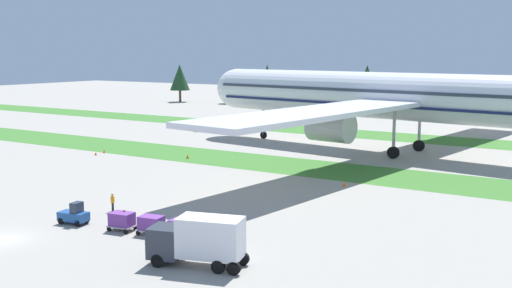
{
  "coord_description": "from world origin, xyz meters",
  "views": [
    {
      "loc": [
        42.44,
        -29.74,
        14.95
      ],
      "look_at": [
        3.8,
        31.99,
        4.0
      ],
      "focal_mm": 43.23,
      "sensor_mm": 36.0,
      "label": 1
    }
  ],
  "objects_px": {
    "catering_truck": "(198,239)",
    "pushback_tractor": "(201,127)",
    "taxiway_marker_3": "(96,154)",
    "taxiway_marker_0": "(344,184)",
    "taxiway_marker_2": "(188,156)",
    "cargo_dolly_lead": "(122,220)",
    "taxiway_marker_1": "(104,151)",
    "ground_crew_marshaller": "(125,219)",
    "ground_crew_loader": "(113,202)",
    "cargo_dolly_fourth": "(214,232)",
    "airliner": "(394,96)",
    "cargo_dolly_second": "(151,224)",
    "cargo_dolly_third": "(182,228)",
    "baggage_tug": "(74,215)"
  },
  "relations": [
    {
      "from": "ground_crew_marshaller",
      "to": "taxiway_marker_1",
      "type": "relative_size",
      "value": 3.46
    },
    {
      "from": "baggage_tug",
      "to": "cargo_dolly_second",
      "type": "distance_m",
      "value": 7.93
    },
    {
      "from": "baggage_tug",
      "to": "taxiway_marker_2",
      "type": "relative_size",
      "value": 4.42
    },
    {
      "from": "airliner",
      "to": "cargo_dolly_lead",
      "type": "xyz_separation_m",
      "value": [
        -5.47,
        -50.68,
        -7.57
      ]
    },
    {
      "from": "taxiway_marker_2",
      "to": "taxiway_marker_3",
      "type": "bearing_deg",
      "value": -159.66
    },
    {
      "from": "cargo_dolly_third",
      "to": "taxiway_marker_0",
      "type": "bearing_deg",
      "value": -15.83
    },
    {
      "from": "cargo_dolly_lead",
      "to": "ground_crew_marshaller",
      "type": "bearing_deg",
      "value": -1.1
    },
    {
      "from": "airliner",
      "to": "cargo_dolly_second",
      "type": "bearing_deg",
      "value": -175.53
    },
    {
      "from": "ground_crew_loader",
      "to": "taxiway_marker_0",
      "type": "relative_size",
      "value": 2.73
    },
    {
      "from": "taxiway_marker_3",
      "to": "ground_crew_loader",
      "type": "bearing_deg",
      "value": -40.8
    },
    {
      "from": "ground_crew_marshaller",
      "to": "taxiway_marker_0",
      "type": "xyz_separation_m",
      "value": [
        8.87,
        25.47,
        -0.63
      ]
    },
    {
      "from": "ground_crew_marshaller",
      "to": "ground_crew_loader",
      "type": "distance_m",
      "value": 6.4
    },
    {
      "from": "cargo_dolly_lead",
      "to": "taxiway_marker_1",
      "type": "xyz_separation_m",
      "value": [
        -30.87,
        28.01,
        -0.67
      ]
    },
    {
      "from": "cargo_dolly_lead",
      "to": "cargo_dolly_fourth",
      "type": "height_order",
      "value": "same"
    },
    {
      "from": "ground_crew_loader",
      "to": "taxiway_marker_3",
      "type": "xyz_separation_m",
      "value": [
        -25.22,
        21.77,
        -0.72
      ]
    },
    {
      "from": "catering_truck",
      "to": "ground_crew_marshaller",
      "type": "height_order",
      "value": "catering_truck"
    },
    {
      "from": "taxiway_marker_0",
      "to": "taxiway_marker_3",
      "type": "relative_size",
      "value": 1.39
    },
    {
      "from": "taxiway_marker_0",
      "to": "taxiway_marker_2",
      "type": "relative_size",
      "value": 1.02
    },
    {
      "from": "taxiway_marker_3",
      "to": "pushback_tractor",
      "type": "bearing_deg",
      "value": 96.66
    },
    {
      "from": "airliner",
      "to": "cargo_dolly_second",
      "type": "relative_size",
      "value": 35.01
    },
    {
      "from": "taxiway_marker_2",
      "to": "taxiway_marker_0",
      "type": "bearing_deg",
      "value": -10.7
    },
    {
      "from": "cargo_dolly_lead",
      "to": "catering_truck",
      "type": "bearing_deg",
      "value": -116.94
    },
    {
      "from": "catering_truck",
      "to": "pushback_tractor",
      "type": "bearing_deg",
      "value": 21.1
    },
    {
      "from": "airliner",
      "to": "taxiway_marker_1",
      "type": "xyz_separation_m",
      "value": [
        -36.34,
        -22.67,
        -8.24
      ]
    },
    {
      "from": "airliner",
      "to": "pushback_tractor",
      "type": "distance_m",
      "value": 40.47
    },
    {
      "from": "cargo_dolly_fourth",
      "to": "taxiway_marker_1",
      "type": "relative_size",
      "value": 4.78
    },
    {
      "from": "cargo_dolly_lead",
      "to": "taxiway_marker_1",
      "type": "distance_m",
      "value": 41.69
    },
    {
      "from": "airliner",
      "to": "cargo_dolly_third",
      "type": "height_order",
      "value": "airliner"
    },
    {
      "from": "cargo_dolly_lead",
      "to": "baggage_tug",
      "type": "bearing_deg",
      "value": 90.0
    },
    {
      "from": "baggage_tug",
      "to": "catering_truck",
      "type": "relative_size",
      "value": 0.38
    },
    {
      "from": "catering_truck",
      "to": "taxiway_marker_3",
      "type": "bearing_deg",
      "value": 38.58
    },
    {
      "from": "airliner",
      "to": "taxiway_marker_2",
      "type": "height_order",
      "value": "airliner"
    },
    {
      "from": "ground_crew_marshaller",
      "to": "taxiway_marker_2",
      "type": "height_order",
      "value": "ground_crew_marshaller"
    },
    {
      "from": "ground_crew_loader",
      "to": "taxiway_marker_1",
      "type": "xyz_separation_m",
      "value": [
        -25.66,
        23.88,
        -0.69
      ]
    },
    {
      "from": "baggage_tug",
      "to": "ground_crew_marshaller",
      "type": "bearing_deg",
      "value": -85.87
    },
    {
      "from": "cargo_dolly_lead",
      "to": "taxiway_marker_3",
      "type": "distance_m",
      "value": 39.97
    },
    {
      "from": "cargo_dolly_second",
      "to": "taxiway_marker_2",
      "type": "height_order",
      "value": "cargo_dolly_second"
    },
    {
      "from": "taxiway_marker_1",
      "to": "taxiway_marker_2",
      "type": "bearing_deg",
      "value": 11.51
    },
    {
      "from": "cargo_dolly_lead",
      "to": "taxiway_marker_1",
      "type": "bearing_deg",
      "value": 39.0
    },
    {
      "from": "cargo_dolly_lead",
      "to": "taxiway_marker_2",
      "type": "distance_m",
      "value": 35.31
    },
    {
      "from": "cargo_dolly_lead",
      "to": "taxiway_marker_2",
      "type": "xyz_separation_m",
      "value": [
        -17.31,
        30.77,
        -0.61
      ]
    },
    {
      "from": "cargo_dolly_third",
      "to": "ground_crew_loader",
      "type": "xyz_separation_m",
      "value": [
        -10.95,
        3.25,
        0.03
      ]
    },
    {
      "from": "pushback_tractor",
      "to": "taxiway_marker_3",
      "type": "height_order",
      "value": "pushback_tractor"
    },
    {
      "from": "cargo_dolly_third",
      "to": "ground_crew_marshaller",
      "type": "distance_m",
      "value": 5.8
    },
    {
      "from": "cargo_dolly_lead",
      "to": "cargo_dolly_fourth",
      "type": "xyz_separation_m",
      "value": [
        8.6,
        1.33,
        0.0
      ]
    },
    {
      "from": "pushback_tractor",
      "to": "taxiway_marker_0",
      "type": "xyz_separation_m",
      "value": [
        42.75,
        -29.99,
        -0.5
      ]
    },
    {
      "from": "ground_crew_marshaller",
      "to": "taxiway_marker_1",
      "type": "distance_m",
      "value": 41.41
    },
    {
      "from": "cargo_dolly_fourth",
      "to": "taxiway_marker_1",
      "type": "distance_m",
      "value": 47.65
    },
    {
      "from": "cargo_dolly_fourth",
      "to": "taxiway_marker_1",
      "type": "height_order",
      "value": "cargo_dolly_fourth"
    },
    {
      "from": "airliner",
      "to": "cargo_dolly_fourth",
      "type": "relative_size",
      "value": 35.01
    }
  ]
}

